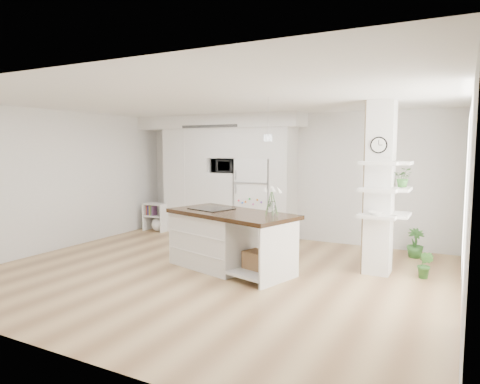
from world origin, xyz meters
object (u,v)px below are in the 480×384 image
Objects in this scene: refrigerator at (257,198)px; kitchen_island at (221,238)px; bookshelf at (157,219)px; floor_plant_a at (425,265)px.

refrigerator is 2.42m from kitchen_island.
refrigerator is 2.64× the size of bookshelf.
floor_plant_a is at bearing 32.27° from kitchen_island.
kitchen_island is at bearing -163.84° from floor_plant_a.
refrigerator reaches higher than floor_plant_a.
refrigerator is at bearing 117.32° from kitchen_island.
floor_plant_a is at bearing -22.51° from refrigerator.
refrigerator is 3.87m from floor_plant_a.
bookshelf is 1.54× the size of floor_plant_a.
bookshelf reaches higher than floor_plant_a.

